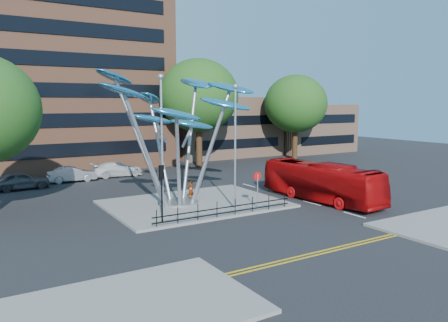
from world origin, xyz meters
TOP-DOWN VIEW (x-y plane):
  - ground at (0.00, 0.00)m, footprint 120.00×120.00m
  - traffic_island at (-1.00, 6.00)m, footprint 12.00×9.00m
  - double_yellow_near at (0.00, -6.00)m, footprint 40.00×0.12m
  - double_yellow_far at (0.00, -6.30)m, footprint 40.00×0.12m
  - brick_tower at (-6.00, 32.00)m, footprint 25.00×15.00m
  - low_building_near at (16.00, 30.00)m, footprint 15.00×8.00m
  - low_building_far at (30.00, 28.00)m, footprint 12.00×8.00m
  - tree_right at (8.00, 22.00)m, footprint 8.80×8.80m
  - tree_far at (22.00, 22.00)m, footprint 8.00×8.00m
  - leaf_sculpture at (-2.07, 6.68)m, footprint 12.72×9.54m
  - street_lamp_left at (-4.50, 3.50)m, footprint 0.36×0.36m
  - street_lamp_right at (0.50, 3.00)m, footprint 0.36×0.36m
  - traffic_light_island at (-5.00, 2.50)m, footprint 0.28×0.18m
  - no_entry_sign_island at (2.00, 2.52)m, footprint 0.60×0.10m
  - pedestrian_railing_front at (-1.00, 1.70)m, footprint 10.00×0.06m
  - red_bus at (7.60, 2.26)m, footprint 2.99×10.34m
  - pedestrian at (-0.89, 6.78)m, footprint 0.64×0.53m
  - parked_car_left at (-10.86, 18.50)m, footprint 4.64×2.15m
  - parked_car_mid at (-6.36, 20.00)m, footprint 4.33×1.63m
  - parked_car_right at (-1.86, 20.77)m, footprint 4.98×2.06m

SIDE VIEW (x-z plane):
  - ground at x=0.00m, z-range 0.00..0.00m
  - double_yellow_near at x=0.00m, z-range 0.00..0.01m
  - double_yellow_far at x=0.00m, z-range 0.00..0.01m
  - traffic_island at x=-1.00m, z-range 0.00..0.15m
  - pedestrian_railing_front at x=-1.00m, z-range 0.05..1.05m
  - parked_car_mid at x=-6.36m, z-range 0.00..1.41m
  - parked_car_right at x=-1.86m, z-range 0.00..1.44m
  - parked_car_left at x=-10.86m, z-range 0.00..1.54m
  - pedestrian at x=-0.89m, z-range 0.15..1.67m
  - red_bus at x=7.60m, z-range 0.00..2.85m
  - no_entry_sign_island at x=2.00m, z-range 0.59..3.04m
  - traffic_light_island at x=-5.00m, z-range 0.90..4.33m
  - low_building_far at x=30.00m, z-range 0.00..7.00m
  - low_building_near at x=16.00m, z-range 0.00..8.00m
  - street_lamp_right at x=0.50m, z-range 0.94..9.24m
  - street_lamp_left at x=-4.50m, z-range 0.96..9.76m
  - leaf_sculpture at x=-2.07m, z-range 2.12..11.63m
  - tree_far at x=22.00m, z-range 1.70..12.51m
  - tree_right at x=8.00m, z-range 1.98..14.09m
  - brick_tower at x=-6.00m, z-range 0.00..30.00m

